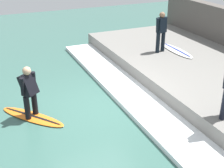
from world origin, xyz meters
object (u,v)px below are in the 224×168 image
Objects in this scene: surfboard_riding at (32,117)px; surfer_waiting_far at (161,30)px; surfer_riding at (29,89)px; surfboard_waiting_far at (177,50)px.

surfer_waiting_far is at bearing 21.26° from surfboard_riding.
surfer_waiting_far is at bearing 21.26° from surfer_riding.
surfboard_riding is 5.81m from surfer_waiting_far.
surfer_riding reaches higher than surfboard_waiting_far.
surfer_riding is 0.73× the size of surfboard_waiting_far.
surfboard_waiting_far is at bearing 17.31° from surfer_riding.
surfboard_waiting_far is (0.63, -0.21, -0.82)m from surfer_waiting_far.
surfer_waiting_far is 0.78× the size of surfboard_waiting_far.
surfboard_waiting_far reaches higher than surfboard_riding.
surfboard_riding is 1.34× the size of surfer_riding.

